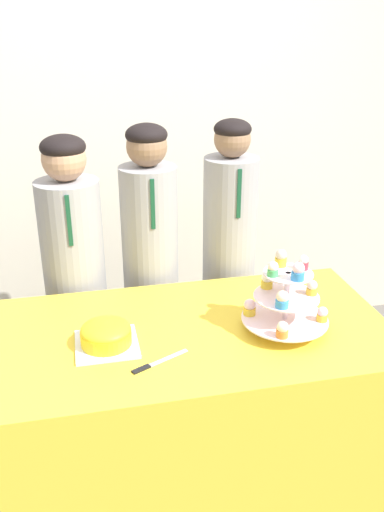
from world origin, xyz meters
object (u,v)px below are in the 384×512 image
round_cake (106,334)px  student_0 (77,294)px  cake_knife (151,365)px  cupcake_stand (285,297)px  student_2 (228,276)px  student_1 (151,283)px

round_cake → student_0: 0.64m
cake_knife → cupcake_stand: (0.52, 0.13, 0.14)m
round_cake → cupcake_stand: 0.67m
student_0 → student_2: 0.73m
round_cake → cake_knife: 0.21m
round_cake → cake_knife: size_ratio=1.06×
student_1 → round_cake: bearing=-112.1°
cake_knife → student_0: (-0.24, 0.77, -0.09)m
student_1 → student_2: size_ratio=1.00×
round_cake → cake_knife: round_cake is taller
student_2 → cupcake_stand: bearing=-87.4°
student_0 → round_cake: bearing=-80.7°
student_1 → student_0: bearing=180.0°
student_1 → cupcake_stand: bearing=-57.5°
cupcake_stand → student_1: (-0.41, 0.64, -0.21)m
cake_knife → student_2: bearing=32.2°
round_cake → student_0: size_ratio=0.16×
cake_knife → student_0: student_0 is taller
cupcake_stand → student_1: student_1 is taller
student_0 → student_2: bearing=-0.0°
cupcake_stand → student_2: (-0.03, 0.64, -0.21)m
cupcake_stand → student_0: size_ratio=0.23×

